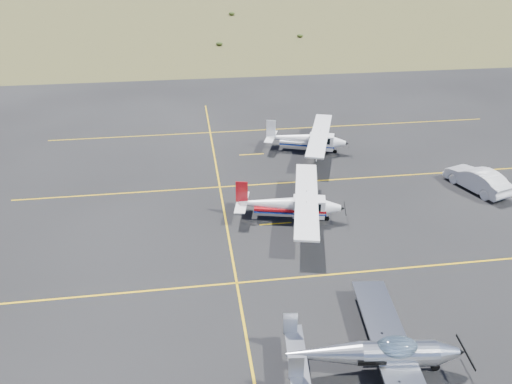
# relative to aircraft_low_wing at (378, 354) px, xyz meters

# --- Properties ---
(ground) EXTENTS (1600.00, 1600.00, 0.00)m
(ground) POSITION_rel_aircraft_low_wing_xyz_m (1.05, 4.60, -1.01)
(ground) COLOR #383D1C
(ground) RESTS_ON ground
(apron) EXTENTS (72.00, 72.00, 0.02)m
(apron) POSITION_rel_aircraft_low_wing_xyz_m (1.05, 11.60, -1.01)
(apron) COLOR black
(apron) RESTS_ON ground
(aircraft_low_wing) EXTENTS (7.05, 9.77, 2.11)m
(aircraft_low_wing) POSITION_rel_aircraft_low_wing_xyz_m (0.00, 0.00, 0.00)
(aircraft_low_wing) COLOR #BABDC1
(aircraft_low_wing) RESTS_ON apron
(aircraft_cessna) EXTENTS (6.28, 9.76, 2.47)m
(aircraft_cessna) POSITION_rel_aircraft_low_wing_xyz_m (-0.97, 12.53, 0.09)
(aircraft_cessna) COLOR white
(aircraft_cessna) RESTS_ON apron
(aircraft_plain) EXTENTS (6.78, 9.62, 2.47)m
(aircraft_plain) POSITION_rel_aircraft_low_wing_xyz_m (2.63, 23.09, 0.09)
(aircraft_plain) COLOR white
(aircraft_plain) RESTS_ON apron
(sedan) EXTENTS (3.02, 5.01, 1.56)m
(sedan) POSITION_rel_aircraft_low_wing_xyz_m (12.68, 14.70, -0.22)
(sedan) COLOR silver
(sedan) RESTS_ON apron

